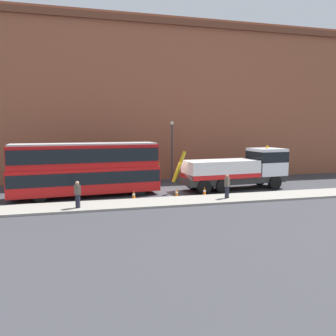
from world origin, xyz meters
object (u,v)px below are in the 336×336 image
Objects in this scene: pedestrian_onlooker at (78,195)px; traffic_cone_midway at (177,193)px; traffic_cone_near_bus at (134,195)px; double_decker_bus at (86,167)px; traffic_cone_near_truck at (204,192)px; recovery_tow_truck at (239,169)px; pedestrian_bystander at (227,187)px; street_lamp at (172,146)px.

pedestrian_onlooker reaches higher than traffic_cone_midway.
pedestrian_onlooker is 4.49m from traffic_cone_near_bus.
traffic_cone_near_truck is at bearing -18.35° from double_decker_bus.
traffic_cone_near_truck is at bearing -0.50° from traffic_cone_midway.
recovery_tow_truck reaches higher than pedestrian_bystander.
pedestrian_onlooker is 13.10m from street_lamp.
pedestrian_bystander reaches higher than traffic_cone_midway.
double_decker_bus reaches higher than recovery_tow_truck.
pedestrian_onlooker is 2.38× the size of traffic_cone_near_bus.
street_lamp is (1.57, 7.29, 3.13)m from traffic_cone_midway.
traffic_cone_near_bus is at bearing -37.35° from double_decker_bus.
street_lamp is at bearing 126.09° from recovery_tow_truck.
traffic_cone_near_bus and traffic_cone_midway have the same top height.
street_lamp reaches higher than pedestrian_bystander.
street_lamp is (-4.54, 5.20, 1.71)m from recovery_tow_truck.
recovery_tow_truck is 4.84m from pedestrian_bystander.
recovery_tow_truck reaches higher than traffic_cone_midway.
traffic_cone_near_bus and traffic_cone_near_truck have the same top height.
street_lamp is (-1.71, 9.04, 2.49)m from pedestrian_bystander.
pedestrian_bystander is 6.78m from traffic_cone_near_bus.
street_lamp is (4.81, 7.32, 3.13)m from traffic_cone_near_bus.
traffic_cone_midway is at bearing 0.61° from traffic_cone_near_bus.
recovery_tow_truck is 6.61m from traffic_cone_midway.
recovery_tow_truck is 4.66m from traffic_cone_near_truck.
double_decker_bus is at bearing -147.13° from street_lamp.
recovery_tow_truck is at bearing 28.37° from traffic_cone_near_truck.
traffic_cone_near_bus is at bearing -179.39° from traffic_cone_midway.
traffic_cone_near_truck is (5.45, 0.02, 0.00)m from traffic_cone_near_bus.
pedestrian_bystander is (-2.83, -3.85, -0.77)m from recovery_tow_truck.
street_lamp is (8.11, 5.24, 1.24)m from double_decker_bus.
pedestrian_bystander is (10.41, 0.44, 0.00)m from pedestrian_onlooker.
traffic_cone_near_bus is (-6.52, 1.72, -0.64)m from pedestrian_bystander.
recovery_tow_truck is 13.93m from pedestrian_onlooker.
traffic_cone_near_bus is 9.30m from street_lamp.
pedestrian_onlooker is 7.49m from traffic_cone_midway.
double_decker_bus is at bearing 162.61° from traffic_cone_midway.
traffic_cone_midway is 8.08m from street_lamp.
traffic_cone_midway is at bearing 179.50° from traffic_cone_near_truck.
pedestrian_onlooker reaches higher than traffic_cone_near_truck.
street_lamp is (8.70, 9.48, 2.49)m from pedestrian_onlooker.
double_decker_bus reaches higher than traffic_cone_near_bus.
double_decker_bus reaches higher than pedestrian_onlooker.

